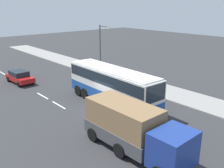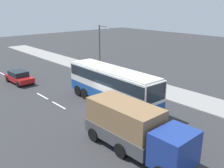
% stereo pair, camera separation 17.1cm
% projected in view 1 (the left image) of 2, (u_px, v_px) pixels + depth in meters
% --- Properties ---
extents(ground_plane, '(120.00, 120.00, 0.00)m').
position_uv_depth(ground_plane, '(102.00, 109.00, 23.00)').
color(ground_plane, '#333335').
extents(sidewalk_curb, '(80.00, 4.00, 0.15)m').
position_uv_depth(sidewalk_curb, '(158.00, 89.00, 28.05)').
color(sidewalk_curb, gray).
rests_on(sidewalk_curb, ground_plane).
extents(lane_centreline, '(33.28, 0.16, 0.01)m').
position_uv_depth(lane_centreline, '(55.00, 103.00, 24.29)').
color(lane_centreline, white).
rests_on(lane_centreline, ground_plane).
extents(coach_bus, '(10.67, 2.88, 3.47)m').
position_uv_depth(coach_bus, '(112.00, 83.00, 23.38)').
color(coach_bus, '#1E4C9E').
rests_on(coach_bus, ground_plane).
extents(cargo_truck, '(7.60, 2.71, 3.02)m').
position_uv_depth(cargo_truck, '(134.00, 128.00, 15.92)').
color(cargo_truck, navy).
rests_on(cargo_truck, ground_plane).
extents(car_red_compact, '(4.30, 2.11, 1.46)m').
position_uv_depth(car_red_compact, '(20.00, 77.00, 30.37)').
color(car_red_compact, '#B21919').
rests_on(car_red_compact, ground_plane).
extents(street_lamp, '(2.12, 0.24, 6.50)m').
position_uv_depth(street_lamp, '(101.00, 47.00, 32.08)').
color(street_lamp, '#47474C').
rests_on(street_lamp, sidewalk_curb).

